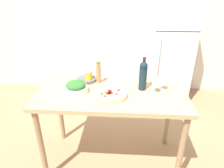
{
  "coord_description": "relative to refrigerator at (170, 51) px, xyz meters",
  "views": [
    {
      "loc": [
        0.12,
        -1.75,
        1.87
      ],
      "look_at": [
        0.0,
        0.04,
        0.98
      ],
      "focal_mm": 32.0,
      "sensor_mm": 36.0,
      "label": 1
    }
  ],
  "objects": [
    {
      "name": "ground_plane",
      "position": [
        -0.88,
        -1.55,
        -0.88
      ],
      "size": [
        14.0,
        14.0,
        0.0
      ],
      "primitive_type": "plane",
      "color": "#9E7A56"
    },
    {
      "name": "wall_back",
      "position": [
        -0.88,
        0.37,
        0.42
      ],
      "size": [
        6.4,
        0.08,
        2.6
      ],
      "color": "silver",
      "rests_on": "ground_plane"
    },
    {
      "name": "refrigerator",
      "position": [
        0.0,
        0.0,
        0.0
      ],
      "size": [
        0.65,
        0.68,
        1.76
      ],
      "color": "white",
      "rests_on": "ground_plane"
    },
    {
      "name": "prep_counter",
      "position": [
        -0.88,
        -1.55,
        -0.07
      ],
      "size": [
        1.47,
        0.75,
        0.92
      ],
      "color": "tan",
      "rests_on": "ground_plane"
    },
    {
      "name": "wine_bottle",
      "position": [
        -0.57,
        -1.49,
        0.2
      ],
      "size": [
        0.08,
        0.08,
        0.34
      ],
      "color": "#142833",
      "rests_on": "prep_counter"
    },
    {
      "name": "wine_glass_near",
      "position": [
        -0.45,
        -1.55,
        0.13
      ],
      "size": [
        0.07,
        0.07,
        0.13
      ],
      "color": "silver",
      "rests_on": "prep_counter"
    },
    {
      "name": "wine_glass_far",
      "position": [
        -0.37,
        -1.49,
        0.13
      ],
      "size": [
        0.07,
        0.07,
        0.13
      ],
      "color": "silver",
      "rests_on": "prep_counter"
    },
    {
      "name": "pepper_mill",
      "position": [
        -1.03,
        -1.36,
        0.16
      ],
      "size": [
        0.05,
        0.05,
        0.26
      ],
      "color": "#AD7F51",
      "rests_on": "prep_counter"
    },
    {
      "name": "salad_bowl",
      "position": [
        -1.23,
        -1.59,
        0.09
      ],
      "size": [
        0.23,
        0.23,
        0.12
      ],
      "color": "white",
      "rests_on": "prep_counter"
    },
    {
      "name": "homemade_pizza",
      "position": [
        -0.88,
        -1.64,
        0.06
      ],
      "size": [
        0.32,
        0.32,
        0.04
      ],
      "color": "#DBC189",
      "rests_on": "prep_counter"
    },
    {
      "name": "salt_canister",
      "position": [
        -1.14,
        -1.34,
        0.1
      ],
      "size": [
        0.08,
        0.08,
        0.13
      ],
      "color": "yellow",
      "rests_on": "prep_counter"
    },
    {
      "name": "cast_iron_skillet",
      "position": [
        -1.17,
        -1.33,
        0.06
      ],
      "size": [
        0.22,
        0.35,
        0.03
      ],
      "color": "#56565B",
      "rests_on": "prep_counter"
    }
  ]
}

